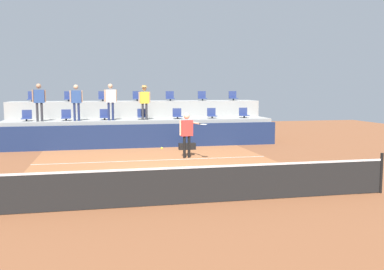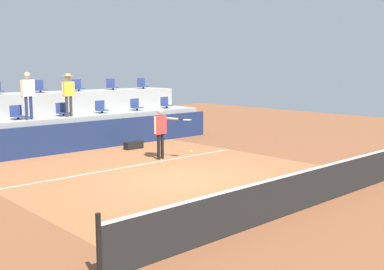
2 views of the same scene
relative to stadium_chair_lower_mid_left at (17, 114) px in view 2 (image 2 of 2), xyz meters
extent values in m
plane|color=brown|center=(1.77, -7.23, -1.46)|extent=(40.00, 40.00, 0.00)
cube|color=#A36038|center=(1.77, -6.23, -1.46)|extent=(9.00, 10.00, 0.01)
cube|color=silver|center=(1.77, -4.83, -1.46)|extent=(9.00, 0.06, 0.00)
cylinder|color=black|center=(-3.43, -11.23, -0.93)|extent=(0.08, 0.08, 1.07)
cube|color=black|center=(1.77, -11.23, -1.01)|extent=(10.40, 0.01, 0.87)
cube|color=white|center=(1.77, -11.23, -0.57)|extent=(10.40, 0.02, 0.05)
cube|color=navy|center=(1.77, -1.23, -0.91)|extent=(13.00, 0.16, 1.10)
cube|color=#9E9E99|center=(1.77, 0.07, -0.84)|extent=(13.00, 1.80, 1.25)
cube|color=#9E9E99|center=(1.77, 1.87, -0.41)|extent=(13.00, 1.80, 2.10)
cylinder|color=#2D2D33|center=(0.00, -0.08, -0.16)|extent=(0.08, 0.08, 0.10)
cube|color=navy|center=(0.00, -0.08, -0.09)|extent=(0.44, 0.40, 0.04)
cube|color=navy|center=(0.00, 0.10, 0.12)|extent=(0.44, 0.04, 0.38)
cylinder|color=#2D2D33|center=(1.81, -0.08, -0.16)|extent=(0.08, 0.08, 0.10)
cube|color=navy|center=(1.81, -0.08, -0.09)|extent=(0.44, 0.40, 0.04)
cube|color=navy|center=(1.81, 0.10, 0.12)|extent=(0.44, 0.04, 0.38)
cylinder|color=#2D2D33|center=(3.58, -0.08, -0.16)|extent=(0.08, 0.08, 0.10)
cube|color=navy|center=(3.58, -0.08, -0.09)|extent=(0.44, 0.40, 0.04)
cube|color=navy|center=(3.58, 0.10, 0.12)|extent=(0.44, 0.04, 0.38)
cylinder|color=#2D2D33|center=(5.37, -0.08, -0.16)|extent=(0.08, 0.08, 0.10)
cube|color=navy|center=(5.37, -0.08, -0.09)|extent=(0.44, 0.40, 0.04)
cube|color=navy|center=(5.37, 0.10, 0.12)|extent=(0.44, 0.04, 0.38)
cylinder|color=#2D2D33|center=(7.08, -0.08, -0.16)|extent=(0.08, 0.08, 0.10)
cube|color=navy|center=(7.08, -0.08, -0.09)|extent=(0.44, 0.40, 0.04)
cube|color=navy|center=(7.08, 0.10, 0.12)|extent=(0.44, 0.04, 0.38)
cylinder|color=#2D2D33|center=(1.74, 1.72, 0.69)|extent=(0.08, 0.08, 0.10)
cube|color=navy|center=(1.74, 1.72, 0.76)|extent=(0.44, 0.40, 0.04)
cube|color=navy|center=(1.74, 1.90, 0.97)|extent=(0.44, 0.04, 0.38)
cylinder|color=#2D2D33|center=(3.52, 1.72, 0.69)|extent=(0.08, 0.08, 0.10)
cube|color=navy|center=(3.52, 1.72, 0.76)|extent=(0.44, 0.40, 0.04)
cube|color=navy|center=(3.52, 1.90, 0.97)|extent=(0.44, 0.04, 0.38)
cylinder|color=#2D2D33|center=(5.30, 1.72, 0.69)|extent=(0.08, 0.08, 0.10)
cube|color=navy|center=(5.30, 1.72, 0.76)|extent=(0.44, 0.40, 0.04)
cube|color=navy|center=(5.30, 1.90, 0.97)|extent=(0.44, 0.04, 0.38)
cylinder|color=#2D2D33|center=(7.07, 1.72, 0.69)|extent=(0.08, 0.08, 0.10)
cube|color=navy|center=(7.07, 1.72, 0.76)|extent=(0.44, 0.40, 0.04)
cube|color=navy|center=(7.07, 1.90, 0.97)|extent=(0.44, 0.04, 0.38)
cylinder|color=black|center=(3.03, -4.54, -1.02)|extent=(0.13, 0.13, 0.88)
cylinder|color=black|center=(3.22, -4.49, -1.02)|extent=(0.13, 0.13, 0.88)
cube|color=red|center=(3.13, -4.51, -0.27)|extent=(0.51, 0.28, 0.62)
sphere|color=beige|center=(3.13, -4.51, 0.21)|extent=(0.29, 0.29, 0.24)
cylinder|color=beige|center=(2.86, -4.57, -0.25)|extent=(0.08, 0.08, 0.59)
cylinder|color=beige|center=(3.45, -4.72, -0.06)|extent=(0.19, 0.56, 0.07)
cylinder|color=black|center=(3.54, -5.09, -0.06)|extent=(0.09, 0.26, 0.04)
ellipsoid|color=silver|center=(3.60, -5.37, -0.06)|extent=(0.32, 0.37, 0.03)
cylinder|color=navy|center=(0.20, -0.40, 0.21)|extent=(0.13, 0.13, 0.85)
cylinder|color=navy|center=(0.39, -0.37, 0.21)|extent=(0.13, 0.13, 0.85)
cube|color=white|center=(0.29, -0.38, 0.94)|extent=(0.49, 0.26, 0.60)
sphere|color=tan|center=(0.29, -0.38, 1.41)|extent=(0.27, 0.27, 0.23)
cylinder|color=tan|center=(0.03, -0.43, 0.96)|extent=(0.08, 0.08, 0.57)
cylinder|color=tan|center=(0.56, -0.33, 0.96)|extent=(0.08, 0.08, 0.57)
cylinder|color=#2D2D33|center=(1.81, -0.39, 0.18)|extent=(0.12, 0.12, 0.79)
cylinder|color=#2D2D33|center=(1.99, -0.38, 0.18)|extent=(0.12, 0.12, 0.79)
cube|color=yellow|center=(1.90, -0.38, 0.86)|extent=(0.44, 0.20, 0.56)
sphere|color=tan|center=(1.90, -0.38, 1.29)|extent=(0.23, 0.23, 0.21)
cylinder|color=tan|center=(1.65, -0.40, 0.87)|extent=(0.07, 0.07, 0.53)
cylinder|color=tan|center=(2.15, -0.37, 0.87)|extent=(0.07, 0.07, 0.53)
cylinder|color=tan|center=(1.90, -0.38, 1.36)|extent=(0.41, 0.41, 0.01)
cylinder|color=tan|center=(1.90, -0.38, 1.41)|extent=(0.24, 0.24, 0.09)
sphere|color=#CCE033|center=(1.66, -7.68, -0.59)|extent=(0.07, 0.07, 0.07)
cube|color=black|center=(3.62, -2.24, -1.31)|extent=(0.76, 0.28, 0.30)
camera|label=1|loc=(-0.27, -20.91, 1.28)|focal=39.75mm
camera|label=2|loc=(-6.83, -16.94, 1.70)|focal=43.69mm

